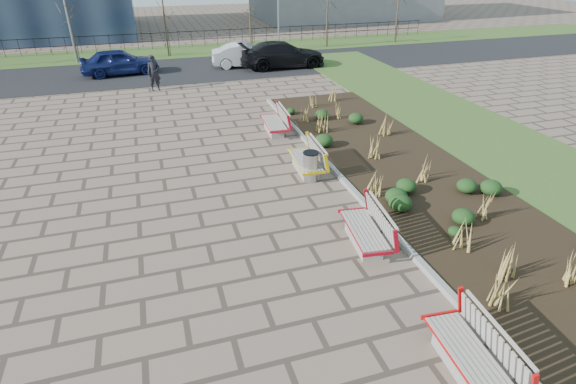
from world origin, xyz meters
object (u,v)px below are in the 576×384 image
object	(u,v)px
bench_b	(364,228)
car_silver	(246,55)
bench_a	(470,352)
lamp_west	(67,15)
lamp_east	(278,8)
pedestrian	(154,73)
bench_c	(305,158)
litter_bin	(311,167)
bench_d	(274,121)
car_blue	(119,62)
car_black	(282,55)

from	to	relation	value
bench_b	car_silver	bearing A→B (deg)	92.56
bench_a	lamp_west	size ratio (longest dim) A/B	0.35
car_silver	lamp_east	size ratio (longest dim) A/B	0.73
lamp_east	pedestrian	bearing A→B (deg)	-138.60
bench_c	litter_bin	distance (m)	0.65
bench_a	bench_c	bearing A→B (deg)	94.45
pedestrian	car_silver	bearing A→B (deg)	27.65
pedestrian	bench_d	bearing A→B (deg)	-67.88
litter_bin	lamp_west	bearing A→B (deg)	113.24
car_silver	car_blue	bearing A→B (deg)	95.78
bench_b	lamp_east	xyz separation A→B (m)	(5.00, 24.69, 2.54)
bench_a	pedestrian	size ratio (longest dim) A/B	1.13
bench_b	pedestrian	bearing A→B (deg)	111.73
car_silver	car_black	world-z (taller)	car_black
bench_c	lamp_west	xyz separation A→B (m)	(-9.00, 20.19, 2.54)
bench_b	litter_bin	world-z (taller)	bench_b
car_blue	car_black	size ratio (longest dim) A/B	0.81
car_blue	lamp_east	world-z (taller)	lamp_east
bench_d	lamp_east	xyz separation A→B (m)	(5.00, 16.27, 2.54)
pedestrian	lamp_east	xyz separation A→B (m)	(9.34, 8.23, 2.11)
bench_a	pedestrian	world-z (taller)	pedestrian
pedestrian	car_blue	xyz separation A→B (m)	(-1.84, 4.20, -0.16)
bench_c	car_black	world-z (taller)	car_black
bench_d	pedestrian	xyz separation A→B (m)	(-4.34, 8.04, 0.43)
bench_c	lamp_west	bearing A→B (deg)	117.31
lamp_west	car_black	bearing A→B (deg)	-21.99
car_silver	bench_b	bearing A→B (deg)	-176.87
bench_a	bench_b	bearing A→B (deg)	94.45
bench_d	car_black	bearing A→B (deg)	74.96
bench_d	car_blue	xyz separation A→B (m)	(-6.18, 12.25, 0.28)
bench_c	bench_d	bearing A→B (deg)	93.28
bench_c	car_black	xyz separation A→B (m)	(3.74, 15.04, 0.32)
bench_a	litter_bin	distance (m)	8.03
pedestrian	car_black	distance (m)	8.65
bench_b	car_black	distance (m)	19.90
bench_b	lamp_west	size ratio (longest dim) A/B	0.35
bench_a	lamp_east	xyz separation A→B (m)	(5.00, 28.87, 2.54)
bench_b	litter_bin	xyz separation A→B (m)	(-0.05, 3.85, -0.01)
pedestrian	car_silver	distance (m)	7.12
bench_b	car_silver	xyz separation A→B (m)	(1.57, 20.42, 0.24)
bench_a	car_silver	bearing A→B (deg)	90.80
bench_a	car_silver	world-z (taller)	car_silver
bench_c	pedestrian	distance (m)	12.73
car_blue	car_black	world-z (taller)	car_black
car_silver	lamp_west	xyz separation A→B (m)	(-10.57, 4.26, 2.30)
bench_b	litter_bin	size ratio (longest dim) A/B	2.14
bench_d	car_silver	bearing A→B (deg)	86.06
bench_d	pedestrian	size ratio (longest dim) A/B	1.13
bench_b	car_silver	size ratio (longest dim) A/B	0.48
car_black	car_blue	bearing A→B (deg)	83.33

